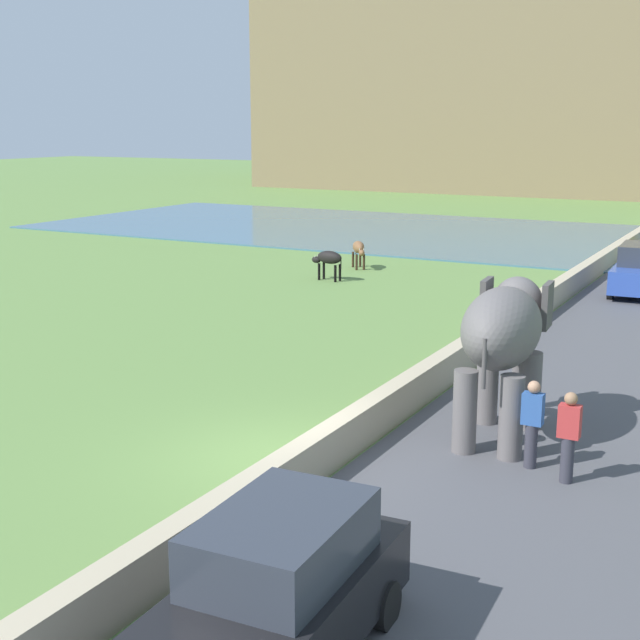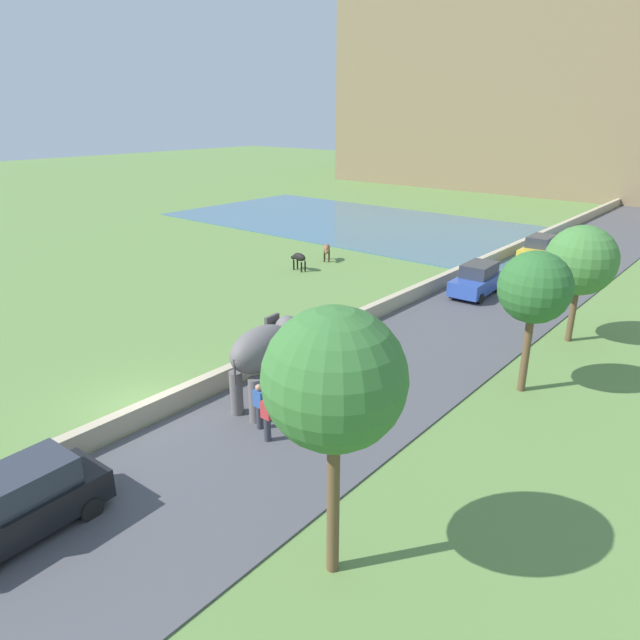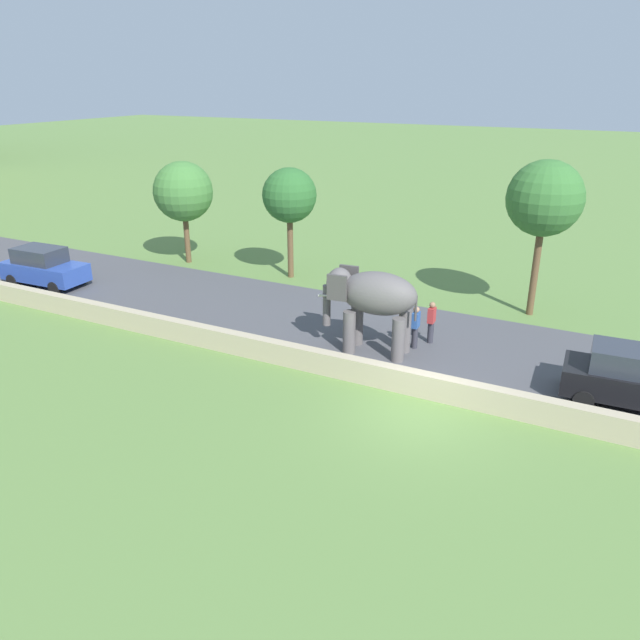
# 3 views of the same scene
# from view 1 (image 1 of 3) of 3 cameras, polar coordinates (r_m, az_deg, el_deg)

# --- Properties ---
(ground_plane) EXTENTS (220.00, 220.00, 0.00)m
(ground_plane) POSITION_cam_1_polar(r_m,az_deg,el_deg) (16.34, -3.21, -8.74)
(ground_plane) COLOR #608442
(barrier_wall) EXTENTS (0.40, 110.00, 0.77)m
(barrier_wall) POSITION_cam_1_polar(r_m,az_deg,el_deg) (32.16, 15.72, 2.19)
(barrier_wall) COLOR tan
(barrier_wall) RESTS_ON ground
(lake) EXTENTS (36.00, 18.00, 0.08)m
(lake) POSITION_cam_1_polar(r_m,az_deg,el_deg) (50.70, 2.45, 5.91)
(lake) COLOR #426B84
(lake) RESTS_ON ground
(hill_distant) EXTENTS (64.00, 28.00, 24.12)m
(hill_distant) POSITION_cam_1_polar(r_m,az_deg,el_deg) (86.90, 19.81, 15.94)
(hill_distant) COLOR #7F6B4C
(hill_distant) RESTS_ON ground
(elephant) EXTENTS (1.62, 3.52, 2.99)m
(elephant) POSITION_cam_1_polar(r_m,az_deg,el_deg) (16.92, 11.79, -1.00)
(elephant) COLOR #605B5B
(elephant) RESTS_ON ground
(person_beside_elephant) EXTENTS (0.36, 0.22, 1.63)m
(person_beside_elephant) POSITION_cam_1_polar(r_m,az_deg,el_deg) (15.30, 15.75, -7.23)
(person_beside_elephant) COLOR #33333D
(person_beside_elephant) RESTS_ON ground
(person_trailing) EXTENTS (0.36, 0.22, 1.63)m
(person_trailing) POSITION_cam_1_polar(r_m,az_deg,el_deg) (15.79, 13.53, -6.48)
(person_trailing) COLOR #33333D
(person_trailing) RESTS_ON ground
(car_black) EXTENTS (1.94, 4.08, 1.80)m
(car_black) POSITION_cam_1_polar(r_m,az_deg,el_deg) (10.14, -2.83, -17.24)
(car_black) COLOR black
(car_black) RESTS_ON ground
(cow_black) EXTENTS (1.42, 0.59, 1.15)m
(cow_black) POSITION_cam_1_polar(r_m,az_deg,el_deg) (33.97, 0.55, 3.97)
(cow_black) COLOR black
(cow_black) RESTS_ON ground
(cow_brown) EXTENTS (1.11, 1.30, 1.15)m
(cow_brown) POSITION_cam_1_polar(r_m,az_deg,el_deg) (36.76, 2.52, 4.62)
(cow_brown) COLOR brown
(cow_brown) RESTS_ON ground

